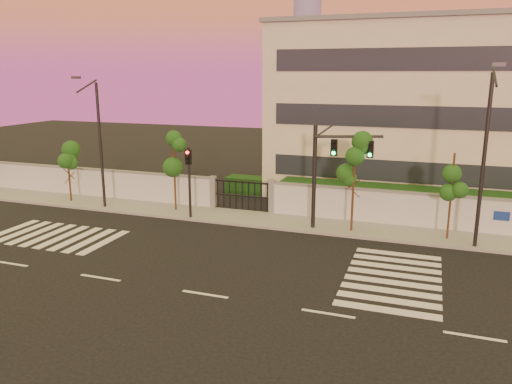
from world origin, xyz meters
TOP-DOWN VIEW (x-y plane):
  - ground at (0.00, 0.00)m, footprint 120.00×120.00m
  - sidewalk at (0.00, 10.50)m, footprint 60.00×3.00m
  - perimeter_wall at (0.10, 12.00)m, footprint 60.00×0.36m
  - hedge_row at (1.17, 14.74)m, footprint 41.00×4.25m
  - institutional_building at (9.00, 21.99)m, footprint 24.40×12.40m
  - road_markings at (-1.58, 3.76)m, footprint 57.00×7.62m
  - street_tree_b at (-14.89, 10.29)m, footprint 1.62×1.29m
  - street_tree_c at (-6.98, 10.58)m, footprint 1.57×1.25m
  - street_tree_d at (4.32, 9.97)m, footprint 1.64×1.31m
  - street_tree_e at (9.32, 10.24)m, footprint 1.40×1.11m
  - traffic_signal_main at (2.89, 9.80)m, footprint 3.69×1.37m
  - traffic_signal_secondary at (-5.33, 9.30)m, footprint 0.35×0.34m
  - streetlight_west at (-11.75, 9.50)m, footprint 0.51×2.04m
  - streetlight_east at (10.60, 9.23)m, footprint 0.54×2.19m

SIDE VIEW (x-z plane):
  - ground at x=0.00m, z-range 0.00..0.00m
  - road_markings at x=-1.58m, z-range 0.00..0.02m
  - sidewalk at x=0.00m, z-range 0.00..0.15m
  - hedge_row at x=1.17m, z-range -0.08..1.72m
  - perimeter_wall at x=0.10m, z-range -0.03..2.17m
  - traffic_signal_secondary at x=-5.33m, z-range 0.60..5.06m
  - street_tree_b at x=-14.89m, z-range 0.96..5.01m
  - street_tree_e at x=9.32m, z-range 1.11..5.82m
  - traffic_signal_main at x=2.89m, z-range 0.79..6.75m
  - street_tree_c at x=-6.98m, z-range 1.24..6.50m
  - street_tree_d at x=4.32m, z-range 1.29..6.76m
  - streetlight_west at x=-11.75m, z-range 0.34..8.84m
  - streetlight_east at x=10.60m, z-range 0.37..9.48m
  - institutional_building at x=9.00m, z-range 0.03..12.28m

